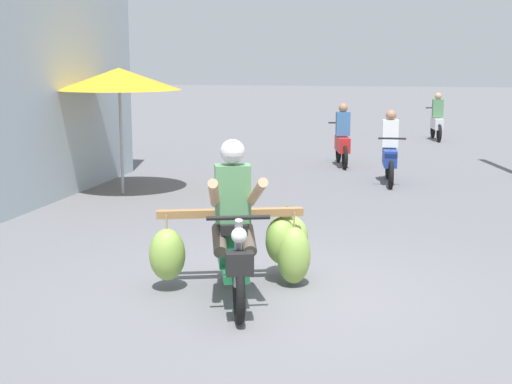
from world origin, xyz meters
TOP-DOWN VIEW (x-y plane):
  - ground_plane at (0.00, 0.00)m, footprint 120.00×120.00m
  - motorbike_main_loaded at (-0.33, 0.16)m, footprint 1.71×1.97m
  - motorbike_distant_ahead_left at (1.97, 14.85)m, footprint 0.51×1.62m
  - motorbike_distant_ahead_right at (-0.24, 9.03)m, footprint 0.60×1.60m
  - motorbike_distant_far_ahead at (0.86, 7.03)m, footprint 0.50×1.62m
  - market_umbrella_near_shop at (-3.70, 4.89)m, footprint 2.13×2.13m

SIDE VIEW (x-z plane):
  - ground_plane at x=0.00m, z-range 0.00..0.00m
  - motorbike_main_loaded at x=-0.33m, z-range -0.26..1.32m
  - motorbike_distant_ahead_left at x=1.97m, z-range -0.13..1.27m
  - motorbike_distant_ahead_right at x=-0.24m, z-range -0.13..1.27m
  - motorbike_distant_far_ahead at x=0.86m, z-range -0.13..1.27m
  - market_umbrella_near_shop at x=-3.70m, z-range 0.91..3.10m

